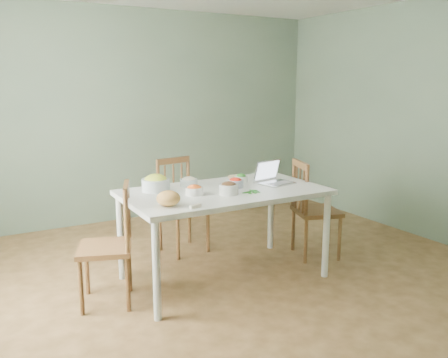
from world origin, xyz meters
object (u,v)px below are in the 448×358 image
bowl_squash (156,183)px  dining_table (224,234)px  bread_boule (168,198)px  laptop (277,173)px  chair_left (105,245)px  chair_right (317,209)px  chair_far (183,206)px

bowl_squash → dining_table: bearing=-26.5°
bread_boule → laptop: 1.23m
bread_boule → chair_left: bearing=145.4°
chair_left → bowl_squash: chair_left is taller
bread_boule → bowl_squash: bearing=78.8°
chair_right → laptop: bearing=114.8°
bread_boule → laptop: bearing=11.0°
dining_table → bread_boule: bread_boule is taller
dining_table → chair_left: 1.09m
chair_far → chair_left: chair_far is taller
chair_right → laptop: (-0.55, -0.06, 0.44)m
chair_left → bread_boule: bearing=75.4°
dining_table → chair_far: size_ratio=1.80×
chair_right → bread_boule: (-1.76, -0.29, 0.39)m
chair_far → bread_boule: size_ratio=5.31×
dining_table → chair_right: 1.12m
laptop → dining_table: bearing=166.0°
dining_table → laptop: (0.56, -0.03, 0.52)m
bowl_squash → laptop: laptop is taller
chair_right → bread_boule: size_ratio=5.37×
dining_table → laptop: size_ratio=5.74×
chair_far → bread_boule: chair_far is taller
chair_far → chair_right: chair_right is taller
chair_left → bowl_squash: 0.72m
dining_table → chair_right: size_ratio=1.77×
bread_boule → dining_table: bearing=22.2°
dining_table → chair_right: bearing=1.4°
chair_left → chair_right: size_ratio=0.99×
chair_right → bread_boule: chair_right is taller
chair_left → chair_far: bearing=146.5°
laptop → chair_left: bearing=166.8°
laptop → chair_right: bearing=-4.9°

